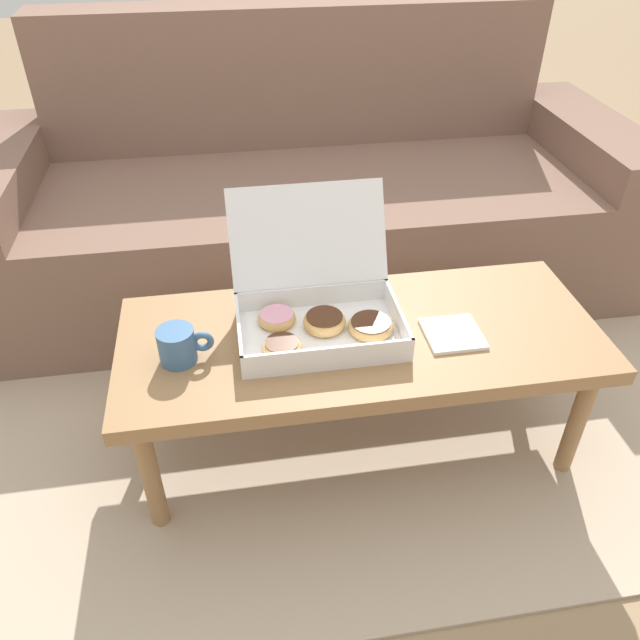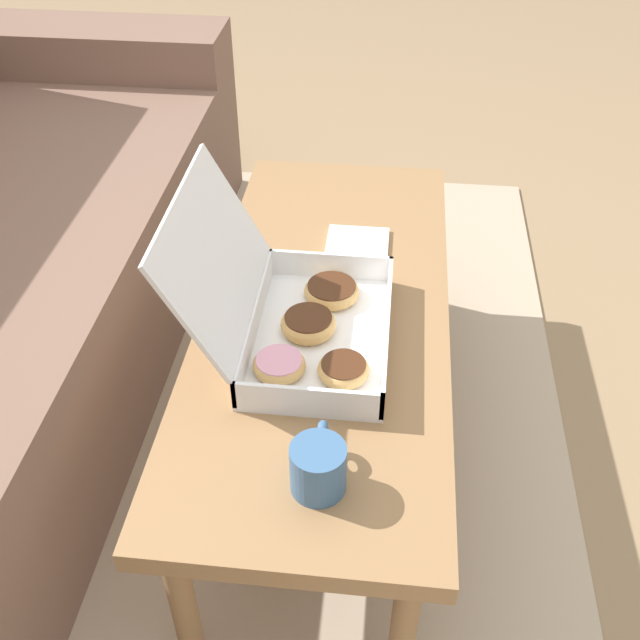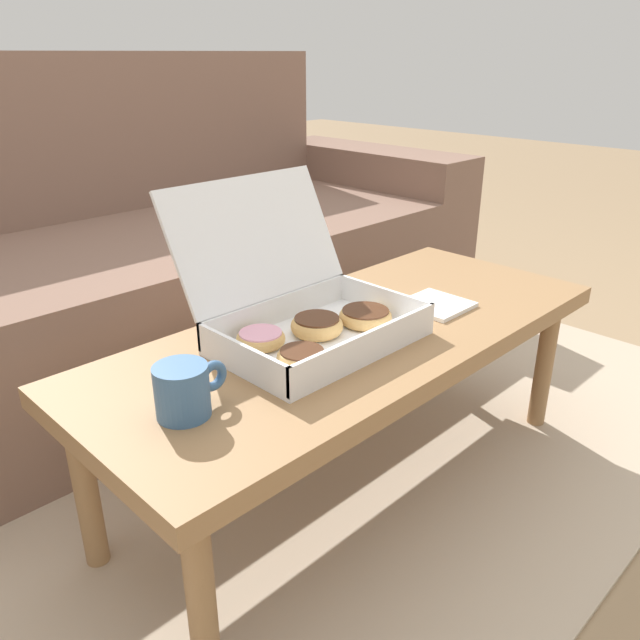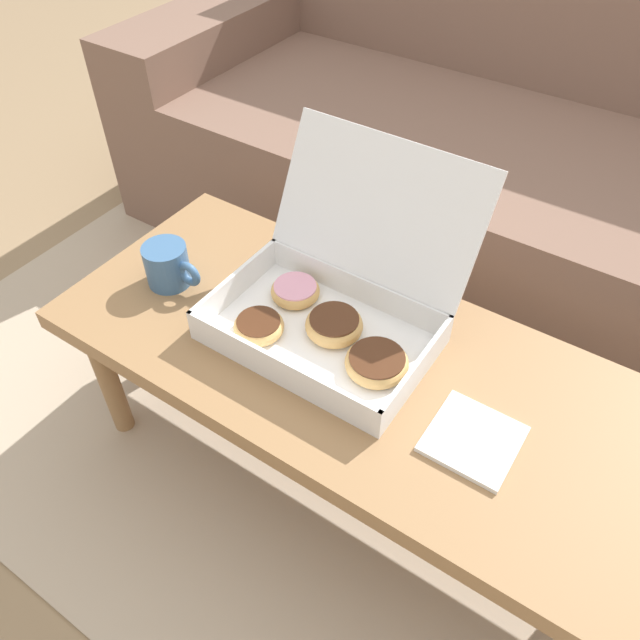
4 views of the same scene
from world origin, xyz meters
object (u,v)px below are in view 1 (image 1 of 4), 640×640
(couch, at_px, (308,201))
(pastry_box, at_px, (318,308))
(coffee_mug, at_px, (178,345))
(coffee_table, at_px, (360,345))

(couch, distance_m, pastry_box, 0.88)
(coffee_mug, bearing_deg, couch, 65.13)
(coffee_table, height_order, pastry_box, pastry_box)
(pastry_box, distance_m, coffee_mug, 0.34)
(coffee_table, bearing_deg, pastry_box, 157.34)
(coffee_mug, bearing_deg, pastry_box, 12.70)
(coffee_mug, bearing_deg, coffee_table, 4.36)
(couch, distance_m, coffee_mug, 1.04)
(coffee_table, xyz_separation_m, coffee_mug, (-0.43, -0.03, 0.08))
(coffee_table, xyz_separation_m, pastry_box, (-0.10, 0.04, 0.10))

